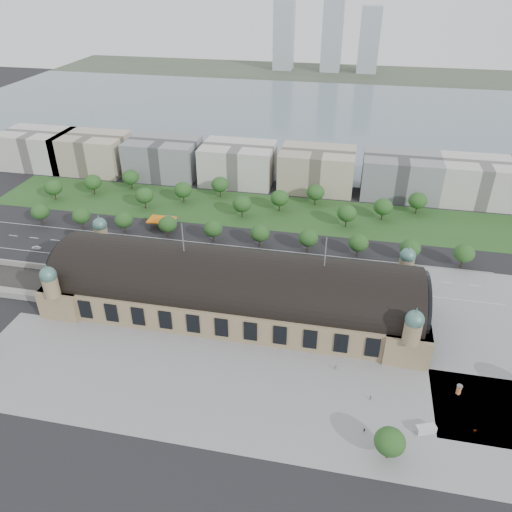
% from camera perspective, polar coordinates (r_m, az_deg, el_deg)
% --- Properties ---
extents(ground, '(900.00, 900.00, 0.00)m').
position_cam_1_polar(ground, '(206.67, -2.44, -6.09)').
color(ground, black).
rests_on(ground, ground).
extents(station, '(150.00, 48.40, 44.30)m').
position_cam_1_polar(station, '(200.63, -2.50, -3.75)').
color(station, '#8C7956').
rests_on(station, ground).
extents(plaza_south, '(190.00, 48.00, 0.12)m').
position_cam_1_polar(plaza_south, '(172.86, -2.68, -15.16)').
color(plaza_south, gray).
rests_on(plaza_south, ground).
extents(plaza_east, '(56.00, 100.00, 0.12)m').
position_cam_1_polar(plaza_east, '(211.49, 26.16, -8.87)').
color(plaza_east, gray).
rests_on(plaza_east, ground).
extents(road_slab, '(260.00, 26.00, 0.10)m').
position_cam_1_polar(road_slab, '(241.54, -4.91, -0.15)').
color(road_slab, black).
rests_on(road_slab, ground).
extents(grass_belt, '(300.00, 45.00, 0.10)m').
position_cam_1_polar(grass_belt, '(287.21, -0.94, 5.32)').
color(grass_belt, '#274F1F').
rests_on(grass_belt, ground).
extents(petrol_station, '(14.00, 13.00, 5.05)m').
position_cam_1_polar(petrol_station, '(272.89, -10.24, 4.03)').
color(petrol_station, orange).
rests_on(petrol_station, ground).
extents(lake, '(700.00, 320.00, 0.08)m').
position_cam_1_polar(lake, '(475.96, 6.42, 15.68)').
color(lake, slate).
rests_on(lake, ground).
extents(far_shore, '(700.00, 120.00, 0.14)m').
position_cam_1_polar(far_shore, '(670.46, 8.36, 20.04)').
color(far_shore, '#44513D').
rests_on(far_shore, ground).
extents(far_tower_left, '(24.00, 24.00, 80.00)m').
position_cam_1_polar(far_tower_left, '(680.44, 3.20, 23.86)').
color(far_tower_left, '#9EA8B2').
rests_on(far_tower_left, ground).
extents(far_tower_mid, '(24.00, 24.00, 85.00)m').
position_cam_1_polar(far_tower_mid, '(673.78, 8.72, 23.73)').
color(far_tower_mid, '#9EA8B2').
rests_on(far_tower_mid, ground).
extents(far_tower_right, '(24.00, 24.00, 75.00)m').
position_cam_1_polar(far_tower_right, '(673.12, 12.83, 22.93)').
color(far_tower_right, '#9EA8B2').
rests_on(far_tower_right, ground).
extents(office_0, '(45.00, 32.00, 24.00)m').
position_cam_1_polar(office_0, '(378.21, -23.59, 11.16)').
color(office_0, beige).
rests_on(office_0, ground).
extents(office_1, '(45.00, 32.00, 24.00)m').
position_cam_1_polar(office_1, '(357.36, -18.16, 11.14)').
color(office_1, '#BCAD94').
rests_on(office_1, ground).
extents(office_2, '(45.00, 32.00, 24.00)m').
position_cam_1_polar(office_2, '(336.21, -10.53, 10.95)').
color(office_2, gray).
rests_on(office_2, ground).
extents(office_3, '(45.00, 32.00, 24.00)m').
position_cam_1_polar(office_3, '(321.50, -2.06, 10.52)').
color(office_3, beige).
rests_on(office_3, ground).
extents(office_4, '(45.00, 32.00, 24.00)m').
position_cam_1_polar(office_4, '(314.16, 6.98, 9.80)').
color(office_4, '#BCAD94').
rests_on(office_4, ground).
extents(office_5, '(45.00, 32.00, 24.00)m').
position_cam_1_polar(office_5, '(314.68, 16.17, 8.83)').
color(office_5, gray).
rests_on(office_5, ground).
extents(office_6, '(45.00, 32.00, 24.00)m').
position_cam_1_polar(office_6, '(321.86, 24.19, 7.79)').
color(office_6, beige).
rests_on(office_6, ground).
extents(tree_row_0, '(9.60, 9.60, 11.52)m').
position_cam_1_polar(tree_row_0, '(291.61, -23.44, 4.66)').
color(tree_row_0, '#2D2116').
rests_on(tree_row_0, ground).
extents(tree_row_1, '(9.60, 9.60, 11.52)m').
position_cam_1_polar(tree_row_1, '(279.01, -19.33, 4.36)').
color(tree_row_1, '#2D2116').
rests_on(tree_row_1, ground).
extents(tree_row_2, '(9.60, 9.60, 11.52)m').
position_cam_1_polar(tree_row_2, '(267.98, -14.87, 4.00)').
color(tree_row_2, '#2D2116').
rests_on(tree_row_2, ground).
extents(tree_row_3, '(9.60, 9.60, 11.52)m').
position_cam_1_polar(tree_row_3, '(258.71, -10.06, 3.59)').
color(tree_row_3, '#2D2116').
rests_on(tree_row_3, ground).
extents(tree_row_4, '(9.60, 9.60, 11.52)m').
position_cam_1_polar(tree_row_4, '(251.40, -4.93, 3.13)').
color(tree_row_4, '#2D2116').
rests_on(tree_row_4, ground).
extents(tree_row_5, '(9.60, 9.60, 11.52)m').
position_cam_1_polar(tree_row_5, '(246.22, 0.45, 2.61)').
color(tree_row_5, '#2D2116').
rests_on(tree_row_5, ground).
extents(tree_row_6, '(9.60, 9.60, 11.52)m').
position_cam_1_polar(tree_row_6, '(243.31, 6.00, 2.05)').
color(tree_row_6, '#2D2116').
rests_on(tree_row_6, ground).
extents(tree_row_7, '(9.60, 9.60, 11.52)m').
position_cam_1_polar(tree_row_7, '(242.74, 11.64, 1.47)').
color(tree_row_7, '#2D2116').
rests_on(tree_row_7, ground).
extents(tree_row_8, '(9.60, 9.60, 11.52)m').
position_cam_1_polar(tree_row_8, '(244.54, 17.24, 0.88)').
color(tree_row_8, '#2D2116').
rests_on(tree_row_8, ground).
extents(tree_row_9, '(9.60, 9.60, 11.52)m').
position_cam_1_polar(tree_row_9, '(248.66, 22.70, 0.29)').
color(tree_row_9, '#2D2116').
rests_on(tree_row_9, ground).
extents(tree_belt_0, '(10.40, 10.40, 12.48)m').
position_cam_1_polar(tree_belt_0, '(319.17, -22.15, 7.27)').
color(tree_belt_0, '#2D2116').
rests_on(tree_belt_0, ground).
extents(tree_belt_1, '(10.40, 10.40, 12.48)m').
position_cam_1_polar(tree_belt_1, '(318.85, -18.15, 8.02)').
color(tree_belt_1, '#2D2116').
rests_on(tree_belt_1, ground).
extents(tree_belt_2, '(10.40, 10.40, 12.48)m').
position_cam_1_polar(tree_belt_2, '(320.12, -14.14, 8.73)').
color(tree_belt_2, '#2D2116').
rests_on(tree_belt_2, ground).
extents(tree_belt_3, '(10.40, 10.40, 12.48)m').
position_cam_1_polar(tree_belt_3, '(292.48, -12.64, 6.77)').
color(tree_belt_3, '#2D2116').
rests_on(tree_belt_3, ground).
extents(tree_belt_4, '(10.40, 10.40, 12.48)m').
position_cam_1_polar(tree_belt_4, '(295.82, -8.33, 7.49)').
color(tree_belt_4, '#2D2116').
rests_on(tree_belt_4, ground).
extents(tree_belt_5, '(10.40, 10.40, 12.48)m').
position_cam_1_polar(tree_belt_5, '(300.80, -4.14, 8.16)').
color(tree_belt_5, '#2D2116').
rests_on(tree_belt_5, ground).
extents(tree_belt_6, '(10.40, 10.40, 12.48)m').
position_cam_1_polar(tree_belt_6, '(275.16, -1.61, 5.96)').
color(tree_belt_6, '#2D2116').
rests_on(tree_belt_6, ground).
extents(tree_belt_7, '(10.40, 10.40, 12.48)m').
position_cam_1_polar(tree_belt_7, '(282.57, 2.72, 6.64)').
color(tree_belt_7, '#2D2116').
rests_on(tree_belt_7, ground).
extents(tree_belt_8, '(10.40, 10.40, 12.48)m').
position_cam_1_polar(tree_belt_8, '(291.52, 6.82, 7.24)').
color(tree_belt_8, '#2D2116').
rests_on(tree_belt_8, ground).
extents(tree_belt_9, '(10.40, 10.40, 12.48)m').
position_cam_1_polar(tree_belt_9, '(269.05, 10.34, 4.83)').
color(tree_belt_9, '#2D2116').
rests_on(tree_belt_9, ground).
extents(tree_belt_10, '(10.40, 10.40, 12.48)m').
position_cam_1_polar(tree_belt_10, '(280.50, 14.34, 5.47)').
color(tree_belt_10, '#2D2116').
rests_on(tree_belt_10, ground).
extents(tree_belt_11, '(10.40, 10.40, 12.48)m').
position_cam_1_polar(tree_belt_11, '(293.24, 18.01, 6.03)').
color(tree_belt_11, '#2D2116').
rests_on(tree_belt_11, ground).
extents(tree_plaza_s, '(9.00, 9.00, 10.64)m').
position_cam_1_polar(tree_plaza_s, '(155.31, 15.05, -19.81)').
color(tree_plaza_s, '#2D2116').
rests_on(tree_plaza_s, ground).
extents(traffic_car_0, '(4.88, 2.03, 1.65)m').
position_cam_1_polar(traffic_car_0, '(270.21, -23.80, 0.90)').
color(traffic_car_0, white).
rests_on(traffic_car_0, ground).
extents(traffic_car_1, '(4.25, 1.66, 1.38)m').
position_cam_1_polar(traffic_car_1, '(272.93, -19.04, 2.20)').
color(traffic_car_1, gray).
rests_on(traffic_car_1, ground).
extents(traffic_car_2, '(4.96, 2.31, 1.38)m').
position_cam_1_polar(traffic_car_2, '(258.45, -17.61, 0.79)').
color(traffic_car_2, black).
rests_on(traffic_car_2, ground).
extents(traffic_car_3, '(5.68, 2.49, 1.62)m').
position_cam_1_polar(traffic_car_3, '(247.26, -6.19, 0.79)').
color(traffic_car_3, maroon).
rests_on(traffic_car_3, ground).
extents(traffic_car_4, '(4.22, 1.81, 1.42)m').
position_cam_1_polar(traffic_car_4, '(232.71, -1.15, -1.15)').
color(traffic_car_4, '#1B264B').
rests_on(traffic_car_4, ground).
extents(traffic_car_5, '(4.16, 1.70, 1.34)m').
position_cam_1_polar(traffic_car_5, '(235.58, 8.16, -1.06)').
color(traffic_car_5, '#56575D').
rests_on(traffic_car_5, ground).
extents(traffic_car_6, '(5.02, 2.75, 1.33)m').
position_cam_1_polar(traffic_car_6, '(229.66, 18.84, -3.53)').
color(traffic_car_6, '#B8B8BA').
rests_on(traffic_car_6, ground).
extents(parked_car_0, '(4.26, 3.87, 1.41)m').
position_cam_1_polar(parked_car_0, '(249.05, -18.18, -0.52)').
color(parked_car_0, black).
rests_on(parked_car_0, ground).
extents(parked_car_1, '(5.88, 4.93, 1.50)m').
position_cam_1_polar(parked_car_1, '(249.44, -18.90, -0.59)').
color(parked_car_1, maroon).
rests_on(parked_car_1, ground).
extents(parked_car_2, '(5.63, 5.05, 1.57)m').
position_cam_1_polar(parked_car_2, '(244.16, -16.25, -0.82)').
color(parked_car_2, navy).
rests_on(parked_car_2, ground).
extents(parked_car_3, '(4.27, 3.85, 1.40)m').
position_cam_1_polar(parked_car_3, '(236.48, -11.24, -1.24)').
color(parked_car_3, '#52565A').
rests_on(parked_car_3, ground).
extents(parked_car_4, '(4.67, 4.20, 1.54)m').
position_cam_1_polar(parked_car_4, '(239.28, -12.01, -0.90)').
color(parked_car_4, white).
rests_on(parked_car_4, ground).
extents(parked_car_5, '(5.23, 4.72, 1.35)m').
position_cam_1_polar(parked_car_5, '(228.43, -6.90, -2.08)').
color(parked_car_5, gray).
rests_on(parked_car_5, ground).
extents(parked_car_6, '(5.93, 5.02, 1.63)m').
position_cam_1_polar(parked_car_6, '(235.66, -11.45, -1.35)').
color(parked_car_6, black).
rests_on(parked_car_6, ground).
extents(bus_west, '(11.72, 3.86, 3.20)m').
position_cam_1_polar(bus_west, '(234.05, -3.65, -0.75)').
color(bus_west, red).
rests_on(bus_west, ground).
extents(bus_mid, '(13.09, 3.96, 3.59)m').
position_cam_1_polar(bus_mid, '(228.05, 1.10, -1.56)').
color(bus_mid, silver).
rests_on(bus_mid, ground).
extents(bus_east, '(11.21, 2.98, 3.10)m').
position_cam_1_polar(bus_east, '(223.45, 9.25, -2.85)').
color(bus_east, '#B9B5AB').
rests_on(bus_east, ground).
extents(van_south, '(6.47, 4.37, 2.60)m').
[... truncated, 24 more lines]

